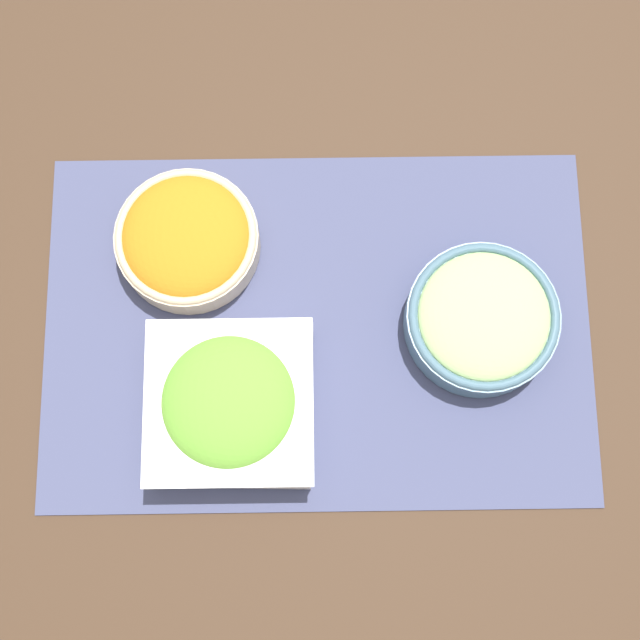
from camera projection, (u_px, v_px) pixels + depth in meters
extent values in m
plane|color=#422D1E|center=(320.00, 327.00, 0.93)|extent=(3.00, 3.00, 0.00)
cube|color=#474C70|center=(320.00, 327.00, 0.93)|extent=(0.57, 0.38, 0.00)
cylinder|color=slate|center=(483.00, 321.00, 0.91)|extent=(0.16, 0.16, 0.04)
torus|color=slate|center=(487.00, 317.00, 0.89)|extent=(0.15, 0.15, 0.01)
ellipsoid|color=#A8CC7F|center=(487.00, 317.00, 0.89)|extent=(0.13, 0.13, 0.03)
cube|color=white|center=(234.00, 405.00, 0.88)|extent=(0.16, 0.16, 0.05)
cube|color=white|center=(231.00, 402.00, 0.86)|extent=(0.16, 0.16, 0.00)
ellipsoid|color=#6BAD38|center=(231.00, 402.00, 0.86)|extent=(0.13, 0.13, 0.04)
cylinder|color=beige|center=(191.00, 242.00, 0.93)|extent=(0.15, 0.15, 0.04)
torus|color=beige|center=(188.00, 236.00, 0.91)|extent=(0.15, 0.15, 0.01)
ellipsoid|color=orange|center=(188.00, 236.00, 0.91)|extent=(0.13, 0.13, 0.03)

